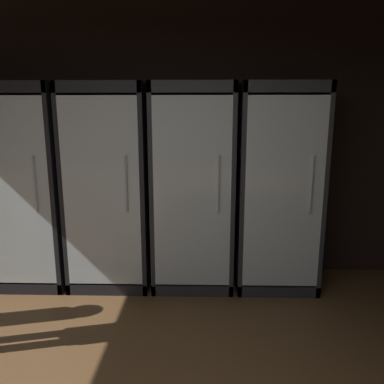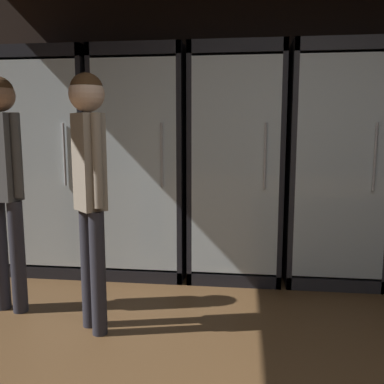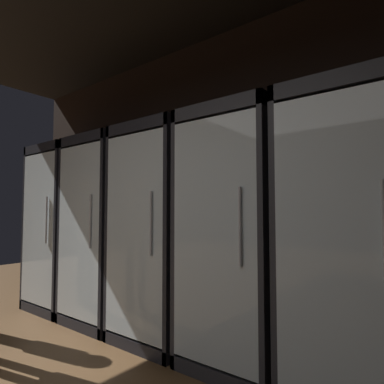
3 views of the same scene
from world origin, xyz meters
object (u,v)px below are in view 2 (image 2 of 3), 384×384
Objects in this scene: cooler_left at (145,166)px; cooler_center at (236,167)px; shopper_far at (89,170)px; cooler_far_left at (59,165)px; cooler_right at (332,168)px; shopper_near at (3,167)px.

cooler_left is 1.00× the size of cooler_center.
cooler_center is 1.46m from shopper_far.
shopper_far is (0.74, -1.18, 0.07)m from cooler_far_left.
shopper_near is at bearing -157.40° from cooler_right.
cooler_far_left reaches higher than shopper_near.
cooler_far_left is 1.59m from cooler_center.
cooler_far_left is at bearing 93.28° from shopper_near.
cooler_far_left reaches higher than shopper_far.
shopper_near is at bearing -127.38° from cooler_left.
cooler_left is 1.00× the size of cooler_right.
cooler_far_left is 1.39m from shopper_far.
shopper_near reaches higher than shopper_far.
cooler_far_left is 2.39m from cooler_right.
cooler_center is at bearing 32.29° from shopper_near.
shopper_far is (-0.85, -1.18, 0.07)m from cooler_center.
cooler_far_left is 0.97m from shopper_near.
cooler_far_left is at bearing 121.98° from shopper_far.
shopper_near is at bearing 162.71° from shopper_far.
cooler_far_left and cooler_center have the same top height.
cooler_center is (0.80, 0.00, 0.01)m from cooler_left.
cooler_center is at bearing 54.18° from shopper_far.
cooler_center is 0.80m from cooler_right.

